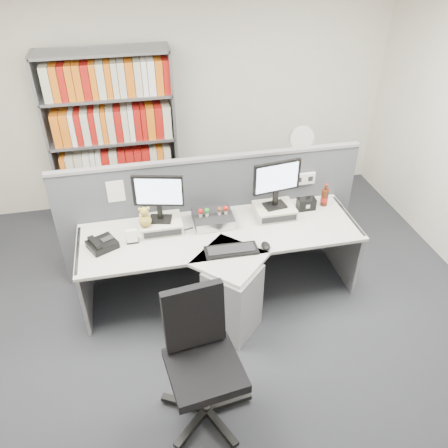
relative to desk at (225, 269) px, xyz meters
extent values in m
plane|color=#2F3238|center=(0.00, -0.60, -0.46)|extent=(5.50, 5.50, 0.00)
cube|color=silver|center=(0.00, 2.15, 0.89)|extent=(5.00, 0.04, 2.70)
cube|color=white|center=(0.00, -0.60, 2.24)|extent=(5.00, 5.50, 0.04)
cube|color=#474A51|center=(0.00, 0.65, 0.17)|extent=(3.00, 0.05, 1.25)
cube|color=gray|center=(0.00, 0.65, 0.80)|extent=(3.00, 0.07, 0.03)
cube|color=white|center=(0.95, 0.62, 0.49)|extent=(0.22, 0.04, 0.12)
cube|color=white|center=(-0.90, 0.63, 0.59)|extent=(0.16, 0.00, 0.22)
cube|color=white|center=(-0.50, 0.63, 0.59)|extent=(0.16, 0.00, 0.22)
cube|color=white|center=(0.70, 0.63, 0.59)|extent=(0.16, 0.00, 0.22)
cube|color=#B6B7B0|center=(0.00, 0.22, 0.25)|extent=(2.60, 0.80, 0.03)
cube|color=#B6B7B0|center=(0.00, -0.18, 0.25)|extent=(0.74, 0.74, 0.03)
cube|color=gray|center=(0.00, -0.30, -0.11)|extent=(0.57, 0.57, 0.69)
cube|color=gray|center=(-1.28, 0.22, -0.10)|extent=(0.03, 0.70, 0.72)
cube|color=gray|center=(1.28, 0.22, -0.10)|extent=(0.03, 0.70, 0.72)
cube|color=gray|center=(0.00, 0.58, -0.11)|extent=(2.50, 0.02, 0.45)
cube|color=beige|center=(-0.53, 0.38, 0.31)|extent=(0.38, 0.30, 0.10)
cube|color=black|center=(-0.53, 0.23, 0.31)|extent=(0.34, 0.01, 0.06)
cube|color=beige|center=(0.57, 0.38, 0.31)|extent=(0.38, 0.30, 0.10)
cube|color=black|center=(0.57, 0.23, 0.31)|extent=(0.34, 0.01, 0.06)
cube|color=black|center=(-0.53, 0.38, 0.37)|extent=(0.23, 0.19, 0.02)
cube|color=black|center=(-0.53, 0.38, 0.45)|extent=(0.05, 0.04, 0.16)
cube|color=black|center=(-0.53, 0.38, 0.68)|extent=(0.45, 0.14, 0.30)
cube|color=#C0DCFE|center=(-0.52, 0.37, 0.68)|extent=(0.40, 0.10, 0.25)
cube|color=black|center=(0.57, 0.38, 0.37)|extent=(0.22, 0.18, 0.02)
cube|color=black|center=(0.57, 0.38, 0.46)|extent=(0.05, 0.03, 0.17)
cube|color=black|center=(0.57, 0.38, 0.68)|extent=(0.47, 0.10, 0.31)
cube|color=#C0DCFE|center=(0.57, 0.37, 0.68)|extent=(0.41, 0.06, 0.26)
cube|color=black|center=(-0.04, 0.38, 0.31)|extent=(0.37, 0.32, 0.10)
cube|color=silver|center=(-0.04, 0.22, 0.31)|extent=(0.37, 0.01, 0.09)
cylinder|color=beige|center=(-0.16, 0.36, 0.38)|extent=(0.03, 0.03, 0.03)
sphere|color=#A5140F|center=(-0.16, 0.36, 0.42)|extent=(0.05, 0.05, 0.05)
cylinder|color=beige|center=(-0.10, 0.36, 0.38)|extent=(0.03, 0.03, 0.03)
sphere|color=#19721E|center=(-0.10, 0.36, 0.42)|extent=(0.05, 0.05, 0.05)
cylinder|color=beige|center=(0.02, 0.36, 0.38)|extent=(0.03, 0.03, 0.03)
sphere|color=#593319|center=(0.02, 0.36, 0.42)|extent=(0.05, 0.05, 0.05)
cylinder|color=beige|center=(0.08, 0.36, 0.38)|extent=(0.03, 0.03, 0.03)
sphere|color=#A5140F|center=(0.08, 0.36, 0.42)|extent=(0.05, 0.05, 0.05)
cube|color=black|center=(0.03, -0.09, 0.28)|extent=(0.47, 0.19, 0.03)
cube|color=black|center=(0.03, -0.09, 0.29)|extent=(0.42, 0.14, 0.01)
ellipsoid|color=black|center=(0.34, -0.10, 0.29)|extent=(0.08, 0.12, 0.05)
cube|color=black|center=(-1.06, 0.21, 0.30)|extent=(0.30, 0.29, 0.06)
cube|color=black|center=(-1.12, 0.19, 0.35)|extent=(0.13, 0.19, 0.04)
cube|color=black|center=(-1.02, 0.24, 0.33)|extent=(0.12, 0.10, 0.01)
cube|color=black|center=(-0.80, 0.23, 0.27)|extent=(0.11, 0.06, 0.02)
cube|color=white|center=(-0.80, 0.21, 0.34)|extent=(0.10, 0.04, 0.11)
cube|color=white|center=(-0.80, 0.26, 0.34)|extent=(0.10, 0.04, 0.11)
sphere|color=#A48E36|center=(-0.67, 0.32, 0.42)|extent=(0.11, 0.11, 0.11)
sphere|color=#A48E36|center=(-0.67, 0.32, 0.52)|extent=(0.08, 0.08, 0.08)
sphere|color=#A48E36|center=(-0.70, 0.32, 0.55)|extent=(0.03, 0.03, 0.03)
sphere|color=#A48E36|center=(-0.63, 0.32, 0.55)|extent=(0.03, 0.03, 0.03)
cube|color=black|center=(0.91, 0.42, 0.32)|extent=(0.18, 0.10, 0.12)
cylinder|color=#3F190A|center=(1.12, 0.45, 0.35)|extent=(0.07, 0.07, 0.18)
cylinder|color=#A5140F|center=(1.12, 0.45, 0.33)|extent=(0.07, 0.07, 0.05)
cylinder|color=#3F190A|center=(1.12, 0.45, 0.47)|extent=(0.03, 0.03, 0.05)
cylinder|color=#A5140F|center=(1.12, 0.45, 0.50)|extent=(0.03, 0.03, 0.01)
cube|color=gray|center=(-1.59, 1.85, 0.54)|extent=(0.03, 0.40, 2.00)
cube|color=gray|center=(-0.21, 1.85, 0.54)|extent=(0.03, 0.40, 2.00)
cube|color=gray|center=(-0.90, 2.04, 0.54)|extent=(1.40, 0.02, 2.00)
cube|color=gray|center=(-0.90, 1.85, -0.44)|extent=(1.38, 0.40, 0.03)
cube|color=gray|center=(-0.90, 1.85, 0.06)|extent=(1.38, 0.40, 0.03)
cube|color=gray|center=(-0.90, 1.85, 0.56)|extent=(1.38, 0.40, 0.03)
cube|color=gray|center=(-0.90, 1.85, 1.06)|extent=(1.38, 0.40, 0.03)
cube|color=gray|center=(-0.90, 1.85, 1.52)|extent=(1.38, 0.40, 0.03)
cube|color=#A5140F|center=(-0.90, 1.82, -0.24)|extent=(1.24, 0.28, 0.36)
cube|color=orange|center=(-0.90, 1.82, 0.26)|extent=(1.24, 0.28, 0.36)
cube|color=beige|center=(-0.90, 1.82, 0.76)|extent=(1.24, 0.28, 0.36)
cube|color=white|center=(-0.90, 1.82, 1.26)|extent=(1.24, 0.28, 0.36)
cube|color=gray|center=(1.20, 1.40, -0.11)|extent=(0.45, 0.60, 0.70)
cube|color=black|center=(1.20, 1.10, 0.06)|extent=(0.40, 0.02, 0.28)
cube|color=black|center=(1.20, 1.10, -0.26)|extent=(0.40, 0.02, 0.28)
cylinder|color=white|center=(1.20, 1.40, 0.26)|extent=(0.17, 0.17, 0.03)
cylinder|color=white|center=(1.20, 1.40, 0.36)|extent=(0.03, 0.03, 0.17)
cylinder|color=white|center=(1.20, 1.39, 0.58)|extent=(0.28, 0.08, 0.28)
cylinder|color=silver|center=(1.20, 1.41, 0.58)|extent=(0.28, 0.07, 0.28)
cylinder|color=silver|center=(-0.39, -1.10, -0.18)|extent=(0.05, 0.05, 0.44)
cube|color=black|center=(-0.39, -1.10, 0.06)|extent=(0.57, 0.57, 0.08)
cube|color=black|center=(-0.42, -0.87, 0.37)|extent=(0.45, 0.17, 0.51)
cube|color=black|center=(-0.19, -1.08, -0.41)|extent=(0.33, 0.10, 0.04)
cylinder|color=black|center=(-0.06, -1.06, -0.42)|extent=(0.05, 0.05, 0.03)
cube|color=black|center=(-0.35, -0.91, -0.41)|extent=(0.12, 0.33, 0.04)
cylinder|color=black|center=(-0.33, -0.78, -0.42)|extent=(0.05, 0.05, 0.03)
cube|color=black|center=(-0.56, -1.01, -0.41)|extent=(0.32, 0.21, 0.04)
cylinder|color=black|center=(-0.68, -0.94, -0.42)|extent=(0.05, 0.05, 0.03)
cube|color=black|center=(-0.53, -1.24, -0.41)|extent=(0.28, 0.27, 0.04)
cylinder|color=black|center=(-0.63, -1.33, -0.42)|extent=(0.05, 0.05, 0.03)
cube|color=black|center=(-0.31, -1.28, -0.41)|extent=(0.19, 0.32, 0.04)
cylinder|color=black|center=(-0.25, -1.40, -0.42)|extent=(0.05, 0.05, 0.03)
camera|label=1|loc=(-0.69, -3.11, 2.72)|focal=36.32mm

